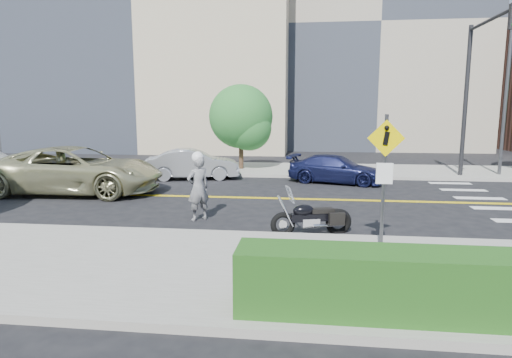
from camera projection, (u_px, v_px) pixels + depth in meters
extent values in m
plane|color=black|center=(238.00, 198.00, 16.10)|extent=(120.00, 120.00, 0.00)
cube|color=#9E9B91|center=(179.00, 266.00, 8.73)|extent=(60.00, 5.00, 0.15)
cube|color=#9E9B91|center=(259.00, 169.00, 23.44)|extent=(60.00, 5.00, 0.15)
cube|color=tan|center=(163.00, 3.00, 36.88)|extent=(22.00, 14.00, 25.00)
cube|color=#A39984|center=(368.00, 36.00, 39.11)|extent=(18.00, 14.00, 20.00)
cylinder|color=#4C4C51|center=(506.00, 91.00, 20.43)|extent=(0.16, 0.16, 8.00)
cylinder|color=black|center=(466.00, 102.00, 20.25)|extent=(0.20, 0.20, 7.00)
cylinder|color=black|center=(491.00, 19.00, 17.58)|extent=(0.14, 4.40, 0.14)
cylinder|color=#4C4C51|center=(384.00, 185.00, 9.17)|extent=(0.08, 0.08, 3.00)
cube|color=#F9D800|center=(386.00, 138.00, 8.99)|extent=(0.78, 0.03, 0.78)
cube|color=white|center=(384.00, 173.00, 9.10)|extent=(0.35, 0.03, 0.45)
imported|color=#AFB0B4|center=(198.00, 188.00, 12.62)|extent=(0.83, 0.81, 1.93)
sphere|color=white|center=(198.00, 157.00, 12.48)|extent=(0.35, 0.35, 0.35)
imported|color=tan|center=(76.00, 170.00, 16.80)|extent=(6.76, 3.28, 1.85)
imported|color=#B0B3B8|center=(193.00, 164.00, 20.40)|extent=(4.58, 2.43, 1.43)
imported|color=#181D4A|center=(336.00, 169.00, 19.34)|extent=(4.62, 2.83, 1.25)
cylinder|color=#382619|center=(241.00, 136.00, 22.89)|extent=(0.24, 0.24, 3.77)
sphere|color=#226E25|center=(241.00, 117.00, 22.73)|extent=(3.39, 3.39, 3.39)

